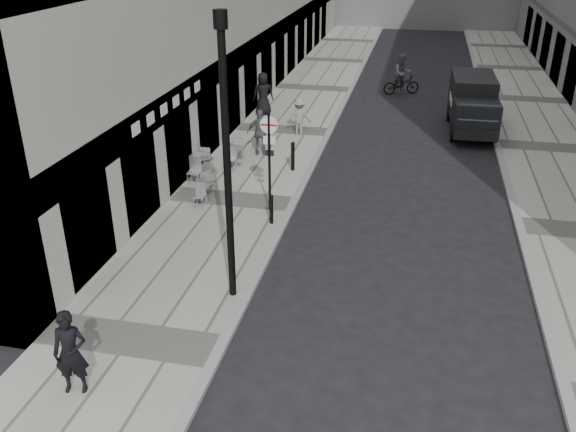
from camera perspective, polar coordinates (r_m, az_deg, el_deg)
name	(u,v)px	position (r m, az deg, el deg)	size (l,w,h in m)	color
sidewalk	(284,130)	(27.05, -0.41, 8.01)	(4.00, 60.00, 0.12)	#ADA69C
far_sidewalk	(548,148)	(26.98, 23.16, 5.85)	(4.00, 60.00, 0.12)	#ADA69C
walking_man	(71,353)	(12.44, -19.68, -11.96)	(0.65, 0.42, 1.78)	black
sign_post	(269,149)	(18.52, -1.77, 6.27)	(0.54, 0.09, 3.13)	black
lamppost	(226,151)	(13.43, -5.78, 6.09)	(0.30, 0.30, 6.65)	black
bollard_near	(293,157)	(22.23, 0.45, 5.54)	(0.13, 0.13, 1.01)	black
bollard_far	(271,210)	(18.22, -1.57, 0.57)	(0.12, 0.12, 0.87)	black
panel_van	(473,102)	(28.11, 16.91, 10.21)	(1.94, 4.91, 2.29)	black
cyclist	(402,79)	(33.69, 10.59, 12.52)	(2.08, 1.38, 2.12)	black
pedestrian_a	(261,132)	(23.69, -2.57, 7.82)	(1.05, 0.44, 1.80)	#59585D
pedestrian_b	(299,117)	(26.11, 1.06, 9.28)	(1.01, 0.58, 1.57)	gray
pedestrian_c	(263,94)	(29.02, -2.34, 11.37)	(0.96, 0.62, 1.96)	black
cafe_table_near	(200,165)	(21.67, -8.19, 4.72)	(0.77, 1.75, 1.00)	silver
cafe_table_mid	(205,189)	(19.88, -7.75, 2.49)	(0.64, 1.43, 0.82)	silver
cafe_table_far	(235,154)	(22.78, -4.99, 5.84)	(0.71, 1.60, 0.91)	silver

